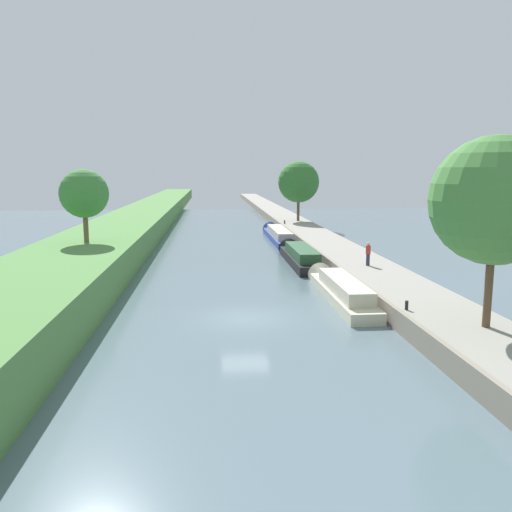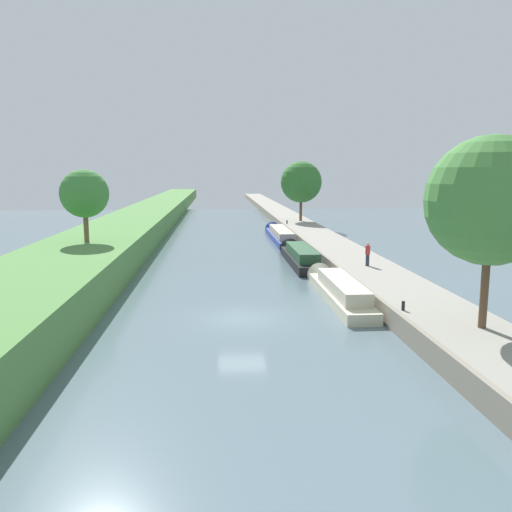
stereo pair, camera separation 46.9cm
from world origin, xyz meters
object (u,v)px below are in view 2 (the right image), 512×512
Objects in this scene: narrowboat_black at (300,256)px; narrowboat_blue at (280,234)px; mooring_bollard_far at (287,222)px; mooring_bollard_near at (403,306)px; narrowboat_cream at (338,289)px; person_walking at (368,254)px.

narrowboat_blue is at bearing 89.36° from narrowboat_black.
narrowboat_black is 0.76× the size of narrowboat_blue.
mooring_bollard_near is at bearing -90.00° from mooring_bollard_far.
narrowboat_black is (-0.37, 12.45, 0.04)m from narrowboat_cream.
narrowboat_black is 8.14m from person_walking.
narrowboat_cream is 26.10× the size of mooring_bollard_far.
person_walking is at bearing 81.84° from mooring_bollard_near.
person_walking is at bearing 57.82° from narrowboat_cream.
mooring_bollard_far is at bearing 85.02° from narrowboat_black.
person_walking is 12.04m from mooring_bollard_near.
mooring_bollard_near is 1.00× the size of mooring_bollard_far.
person_walking reaches higher than narrowboat_cream.
mooring_bollard_far is (-1.71, 30.08, -0.65)m from person_walking.
narrowboat_cream reaches higher than narrowboat_blue.
narrowboat_blue is at bearing -103.81° from mooring_bollard_far.
narrowboat_cream is 6.41m from person_walking.
narrowboat_cream is at bearing 103.91° from mooring_bollard_near.
person_walking reaches higher than narrowboat_blue.
narrowboat_cream is 35.43m from mooring_bollard_far.
person_walking is (3.34, 5.31, 1.32)m from narrowboat_cream.
narrowboat_blue is 7.68m from mooring_bollard_far.
narrowboat_cream is 27.96m from narrowboat_blue.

